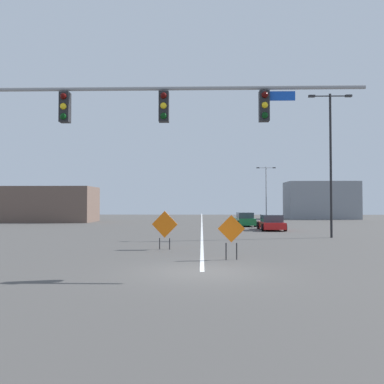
{
  "coord_description": "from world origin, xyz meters",
  "views": [
    {
      "loc": [
        -0.01,
        -13.61,
        2.33
      ],
      "look_at": [
        -0.77,
        17.23,
        3.23
      ],
      "focal_mm": 37.2,
      "sensor_mm": 36.0,
      "label": 1
    }
  ],
  "objects_px": {
    "construction_sign_right_lane": "(165,226)",
    "car_green_distant": "(245,220)",
    "traffic_signal_assembly": "(109,119)",
    "construction_sign_left_lane": "(231,231)",
    "street_lamp_mid_left": "(331,155)",
    "car_red_approaching": "(271,223)",
    "street_lamp_near_left": "(266,188)"
  },
  "relations": [
    {
      "from": "construction_sign_right_lane",
      "to": "car_green_distant",
      "type": "relative_size",
      "value": 0.47
    },
    {
      "from": "traffic_signal_assembly",
      "to": "construction_sign_left_lane",
      "type": "relative_size",
      "value": 7.5
    },
    {
      "from": "street_lamp_mid_left",
      "to": "construction_sign_left_lane",
      "type": "bearing_deg",
      "value": -125.16
    },
    {
      "from": "car_red_approaching",
      "to": "car_green_distant",
      "type": "relative_size",
      "value": 1.04
    },
    {
      "from": "car_red_approaching",
      "to": "car_green_distant",
      "type": "bearing_deg",
      "value": 104.87
    },
    {
      "from": "street_lamp_near_left",
      "to": "construction_sign_left_lane",
      "type": "relative_size",
      "value": 4.36
    },
    {
      "from": "traffic_signal_assembly",
      "to": "street_lamp_near_left",
      "type": "xyz_separation_m",
      "value": [
        13.26,
        48.65,
        -0.5
      ]
    },
    {
      "from": "street_lamp_mid_left",
      "to": "construction_sign_left_lane",
      "type": "relative_size",
      "value": 5.34
    },
    {
      "from": "construction_sign_right_lane",
      "to": "car_red_approaching",
      "type": "height_order",
      "value": "construction_sign_right_lane"
    },
    {
      "from": "street_lamp_mid_left",
      "to": "car_green_distant",
      "type": "xyz_separation_m",
      "value": [
        -4.42,
        13.85,
        -5.03
      ]
    },
    {
      "from": "street_lamp_mid_left",
      "to": "car_green_distant",
      "type": "distance_m",
      "value": 15.38
    },
    {
      "from": "traffic_signal_assembly",
      "to": "construction_sign_left_lane",
      "type": "xyz_separation_m",
      "value": [
        4.43,
        2.99,
        -4.07
      ]
    },
    {
      "from": "traffic_signal_assembly",
      "to": "construction_sign_right_lane",
      "type": "xyz_separation_m",
      "value": [
        1.31,
        6.62,
        -4.04
      ]
    },
    {
      "from": "traffic_signal_assembly",
      "to": "street_lamp_mid_left",
      "type": "distance_m",
      "value": 18.37
    },
    {
      "from": "street_lamp_mid_left",
      "to": "street_lamp_near_left",
      "type": "bearing_deg",
      "value": 88.04
    },
    {
      "from": "street_lamp_near_left",
      "to": "street_lamp_mid_left",
      "type": "relative_size",
      "value": 0.82
    },
    {
      "from": "traffic_signal_assembly",
      "to": "construction_sign_right_lane",
      "type": "height_order",
      "value": "traffic_signal_assembly"
    },
    {
      "from": "traffic_signal_assembly",
      "to": "car_red_approaching",
      "type": "distance_m",
      "value": 23.83
    },
    {
      "from": "construction_sign_left_lane",
      "to": "traffic_signal_assembly",
      "type": "bearing_deg",
      "value": -145.93
    },
    {
      "from": "traffic_signal_assembly",
      "to": "car_green_distant",
      "type": "height_order",
      "value": "traffic_signal_assembly"
    },
    {
      "from": "street_lamp_near_left",
      "to": "car_green_distant",
      "type": "bearing_deg",
      "value": -105.0
    },
    {
      "from": "construction_sign_right_lane",
      "to": "traffic_signal_assembly",
      "type": "bearing_deg",
      "value": -101.19
    },
    {
      "from": "construction_sign_left_lane",
      "to": "car_red_approaching",
      "type": "bearing_deg",
      "value": 75.21
    },
    {
      "from": "car_red_approaching",
      "to": "street_lamp_near_left",
      "type": "bearing_deg",
      "value": 81.72
    },
    {
      "from": "construction_sign_right_lane",
      "to": "car_red_approaching",
      "type": "relative_size",
      "value": 0.45
    },
    {
      "from": "traffic_signal_assembly",
      "to": "car_green_distant",
      "type": "distance_m",
      "value": 29.09
    },
    {
      "from": "construction_sign_right_lane",
      "to": "construction_sign_left_lane",
      "type": "distance_m",
      "value": 4.78
    },
    {
      "from": "traffic_signal_assembly",
      "to": "car_red_approaching",
      "type": "height_order",
      "value": "traffic_signal_assembly"
    },
    {
      "from": "car_red_approaching",
      "to": "construction_sign_right_lane",
      "type": "bearing_deg",
      "value": -118.31
    },
    {
      "from": "street_lamp_near_left",
      "to": "car_green_distant",
      "type": "height_order",
      "value": "street_lamp_near_left"
    },
    {
      "from": "street_lamp_mid_left",
      "to": "car_red_approaching",
      "type": "xyz_separation_m",
      "value": [
        -2.77,
        7.61,
        -5.07
      ]
    },
    {
      "from": "construction_sign_left_lane",
      "to": "construction_sign_right_lane",
      "type": "bearing_deg",
      "value": 130.72
    }
  ]
}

